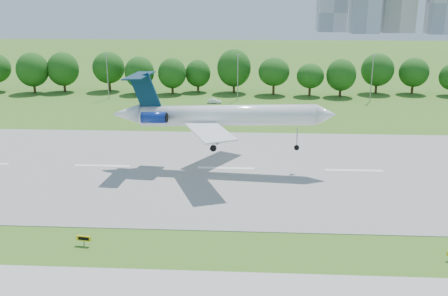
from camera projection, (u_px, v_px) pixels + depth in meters
ground at (398, 246)px, 54.00m from camera, size 600.00×600.00×0.00m
runway at (354, 171)px, 77.93m from camera, size 400.00×45.00×0.08m
tree_line at (310, 73)px, 140.35m from camera, size 288.40×8.40×10.40m
light_poles at (304, 77)px, 130.87m from camera, size 175.90×0.25×12.19m
airliner at (216, 115)px, 76.79m from camera, size 34.63×25.17×11.61m
taxi_sign_left at (84, 238)px, 53.88m from camera, size 1.65×0.41×1.15m
service_vehicle_a at (214, 101)px, 129.33m from camera, size 3.71×1.59×1.19m
service_vehicle_b at (149, 100)px, 130.19m from camera, size 4.15×2.08×1.36m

